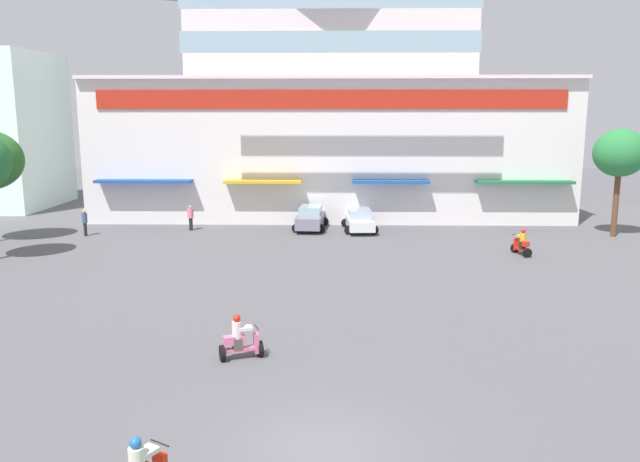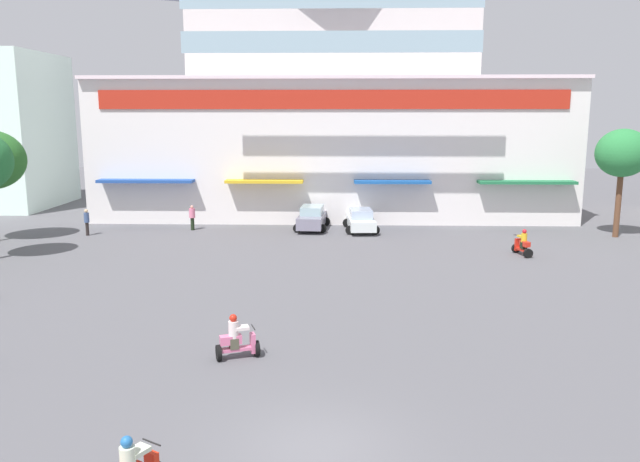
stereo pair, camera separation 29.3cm
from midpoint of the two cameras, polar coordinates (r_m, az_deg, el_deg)
ground_plane at (r=27.65m, az=0.91°, el=-5.69°), size 128.00×128.00×0.00m
colonial_building at (r=49.54m, az=1.33°, el=11.28°), size 34.99×16.54×19.45m
flank_building_left at (r=59.11m, az=-27.04°, el=8.14°), size 8.64×10.09×12.68m
plaza_tree_1 at (r=43.70m, az=26.09°, el=6.35°), size 3.32×2.92×6.87m
parked_car_0 at (r=42.51m, az=-0.53°, el=1.23°), size 2.44×4.51×1.60m
parked_car_1 at (r=42.03m, az=3.94°, el=1.01°), size 2.43×4.46×1.48m
scooter_rider_2 at (r=20.54m, az=-7.21°, el=-9.89°), size 1.47×0.96×1.50m
scooter_rider_5 at (r=36.50m, az=18.25°, el=-1.17°), size 0.83×1.57×1.51m
pedestrian_0 at (r=42.96m, az=-20.36°, el=0.92°), size 0.34×0.34×1.72m
pedestrian_1 at (r=43.02m, az=-11.41°, el=1.34°), size 0.52×0.52×1.70m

